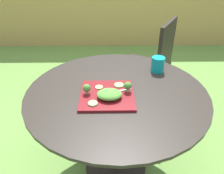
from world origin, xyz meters
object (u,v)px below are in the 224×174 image
at_px(patio_chair, 153,60).
at_px(fork, 115,91).
at_px(drinking_glass, 158,65).
at_px(salad_plate, 107,95).

xyz_separation_m(patio_chair, fork, (-0.38, -0.82, 0.19)).
height_order(patio_chair, drinking_glass, patio_chair).
distance_m(patio_chair, fork, 0.93).
bearing_deg(drinking_glass, patio_chair, 81.04).
bearing_deg(salad_plate, fork, 23.40).
height_order(salad_plate, drinking_glass, drinking_glass).
xyz_separation_m(drinking_glass, fork, (-0.29, -0.27, -0.03)).
distance_m(patio_chair, salad_plate, 0.96).
bearing_deg(drinking_glass, fork, -136.68).
bearing_deg(patio_chair, salad_plate, -116.52).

